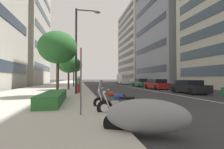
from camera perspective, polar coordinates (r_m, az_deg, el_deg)
sidewalk_right_plaza at (r=34.71m, az=-16.75°, el=-3.65°), size 160.00×9.41×0.15m
lane_centre_stripe at (r=40.50m, az=1.35°, el=-3.46°), size 110.00×0.16×0.01m
motorcycle_second_in_row at (r=4.63m, az=11.42°, el=-13.68°), size 1.64×2.33×1.00m
motorcycle_mid_row at (r=7.05m, az=3.32°, el=-10.45°), size 0.70×2.08×1.10m
motorcycle_far_end_row at (r=8.34m, az=0.72°, el=-8.95°), size 1.00×2.07×1.46m
car_approaching_light at (r=19.00m, az=24.59°, el=-3.87°), size 4.35×1.93×1.36m
car_mid_block_traffic at (r=25.00m, az=14.84°, el=-3.23°), size 4.39×2.10×1.42m
car_lead_in_lane at (r=31.43m, az=9.66°, el=-2.81°), size 4.37×1.96×1.47m
delivery_van_ahead at (r=44.95m, az=3.76°, el=-1.46°), size 5.70×2.21×2.61m
parking_sign_by_curb at (r=6.58m, az=-10.46°, el=0.07°), size 0.32×0.06×2.57m
street_lamp_with_banners at (r=15.72m, az=-10.81°, el=10.67°), size 1.26×2.29×7.68m
clipped_hedge_bed at (r=10.31m, az=-19.22°, el=-7.32°), size 5.10×1.10×0.59m
street_tree_far_plaza at (r=14.25m, az=-17.86°, el=8.64°), size 3.02×3.02×5.13m
street_tree_mid_sidewalk at (r=21.69m, az=-14.46°, el=3.61°), size 2.75×2.75×4.41m
street_tree_by_lamp_post at (r=29.11m, az=-12.80°, el=3.01°), size 2.75×2.75×4.74m
pedestrian_on_plaza at (r=16.39m, az=-11.20°, el=-3.27°), size 0.47×0.45×1.63m
office_tower_mid_left at (r=54.03m, az=20.50°, el=22.62°), size 20.72×15.87×46.72m
office_tower_near_left at (r=72.08m, az=11.38°, el=9.23°), size 24.12×18.14×29.32m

